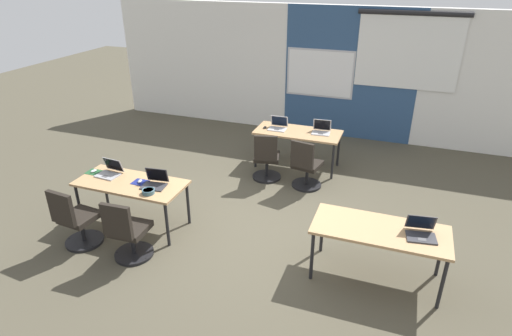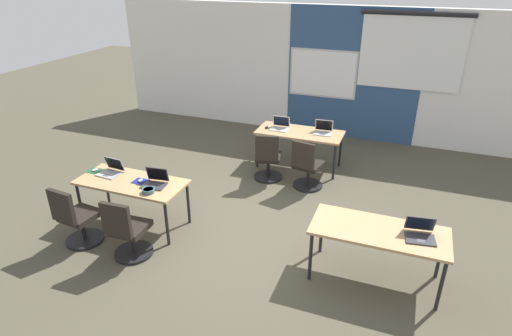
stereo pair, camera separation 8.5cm
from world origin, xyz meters
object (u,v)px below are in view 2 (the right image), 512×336
object	(u,v)px
mouse_near_left_end	(95,170)
chair_far_right	(307,168)
laptop_far_right	(323,131)
mouse_near_left_inner	(140,180)
laptop_far_left	(280,126)
desk_near_left	(132,185)
chair_far_left	(268,161)
desk_near_right	(379,234)
desk_far_center	(300,135)
chair_near_left_end	(77,221)
snack_bowl	(148,190)
laptop_near_left_inner	(155,182)
laptop_near_right_end	(420,233)
laptop_near_left_end	(111,171)
mouse_far_left	(267,127)
chair_near_left_inner	(128,233)

from	to	relation	value
mouse_near_left_end	chair_far_right	bearing A→B (deg)	34.24
laptop_far_right	mouse_near_left_inner	world-z (taller)	laptop_far_right
laptop_far_left	laptop_far_right	distance (m)	0.82
desk_near_left	laptop_far_left	distance (m)	3.12
desk_near_left	chair_far_left	bearing A→B (deg)	56.32
desk_near_right	mouse_near_left_end	size ratio (longest dim) A/B	14.46
desk_far_center	chair_near_left_end	bearing A→B (deg)	-121.83
laptop_far_right	laptop_far_left	bearing A→B (deg)	-179.87
chair_far_left	snack_bowl	bearing A→B (deg)	53.88
chair_near_left_end	desk_near_right	bearing A→B (deg)	-164.34
mouse_near_left_inner	desk_near_right	bearing A→B (deg)	-0.63
chair_near_left_end	chair_far_right	bearing A→B (deg)	-127.73
chair_far_left	laptop_near_left_inner	xyz separation A→B (m)	(-0.99, -2.04, 0.39)
laptop_far_right	snack_bowl	bearing A→B (deg)	-124.20
desk_near_right	snack_bowl	size ratio (longest dim) A/B	9.01
chair_near_left_end	laptop_far_right	bearing A→B (deg)	-120.57
laptop_near_right_end	laptop_near_left_end	bearing A→B (deg)	170.06
mouse_near_left_end	mouse_far_left	distance (m)	3.23
mouse_near_left_end	chair_near_left_inner	xyz separation A→B (m)	(1.12, -0.80, -0.36)
laptop_far_right	laptop_near_right_end	distance (m)	3.37
mouse_near_left_end	snack_bowl	xyz separation A→B (m)	(1.14, -0.28, 0.01)
desk_near_right	chair_near_left_end	size ratio (longest dim) A/B	1.74
mouse_far_left	laptop_near_right_end	bearing A→B (deg)	-43.98
laptop_near_left_end	chair_near_left_inner	xyz separation A→B (m)	(0.84, -0.82, -0.39)
laptop_near_left_end	chair_near_left_end	distance (m)	0.90
desk_far_center	chair_near_left_inner	distance (m)	3.78
laptop_near_left_end	laptop_far_left	xyz separation A→B (m)	(1.78, 2.71, 0.00)
laptop_far_right	laptop_near_left_inner	world-z (taller)	laptop_far_right
laptop_far_right	chair_far_right	xyz separation A→B (m)	(-0.06, -0.87, -0.39)
laptop_near_right_end	chair_far_right	bearing A→B (deg)	123.82
chair_near_left_inner	desk_near_right	bearing A→B (deg)	-169.78
laptop_far_right	laptop_near_right_end	size ratio (longest dim) A/B	0.94
mouse_far_left	chair_far_left	world-z (taller)	chair_far_left
chair_near_left_end	laptop_near_right_end	size ratio (longest dim) A/B	2.47
laptop_far_left	desk_far_center	bearing A→B (deg)	-2.80
chair_near_left_end	chair_far_right	size ratio (longest dim) A/B	1.00
laptop_far_left	chair_far_left	bearing A→B (deg)	-89.74
desk_far_center	chair_near_left_end	size ratio (longest dim) A/B	1.74
mouse_near_left_end	mouse_near_left_inner	size ratio (longest dim) A/B	1.02
laptop_far_left	mouse_far_left	xyz separation A→B (m)	(-0.25, -0.06, -0.03)
desk_near_right	laptop_far_left	world-z (taller)	laptop_far_left
laptop_near_left_inner	mouse_near_left_end	bearing A→B (deg)	170.51
mouse_near_left_end	snack_bowl	distance (m)	1.18
desk_near_right	laptop_near_left_inner	world-z (taller)	laptop_near_left_inner
laptop_far_right	laptop_near_left_inner	size ratio (longest dim) A/B	0.97
laptop_near_right_end	snack_bowl	world-z (taller)	laptop_near_right_end
desk_near_left	laptop_near_left_end	xyz separation A→B (m)	(-0.43, 0.10, 0.11)
chair_far_left	laptop_far_right	size ratio (longest dim) A/B	2.62
desk_near_left	laptop_near_left_end	size ratio (longest dim) A/B	4.54
desk_near_right	mouse_near_left_inner	size ratio (longest dim) A/B	14.73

